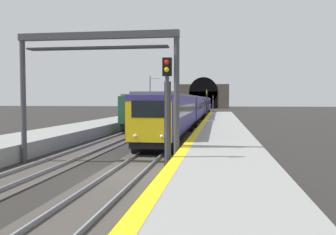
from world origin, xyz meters
name	(u,v)px	position (x,y,z in m)	size (l,w,h in m)	color
ground_plane	(127,175)	(0.00, 0.00, 0.00)	(320.00, 320.00, 0.00)	#282623
platform_right	(222,167)	(0.00, -4.15, 0.47)	(112.00, 4.11, 0.94)	gray
platform_right_edge_strip	(180,155)	(0.00, -2.34, 0.94)	(112.00, 0.50, 0.01)	yellow
track_main_line	(127,174)	(0.00, 0.00, 0.04)	(160.00, 2.82, 0.21)	#423D38
track_adjacent_line	(35,171)	(0.00, 4.37, 0.04)	(160.00, 2.68, 0.21)	#423D38
train_main_approaching	(196,106)	(46.01, 0.00, 2.17)	(82.60, 2.90, 3.79)	navy
train_adjacent_platform	(172,106)	(47.13, 4.37, 2.22)	(59.38, 3.22, 4.75)	#235638
railway_signal_near	(167,108)	(-0.61, -1.87, 2.96)	(0.39, 0.38, 5.04)	#38383D
railway_signal_mid	(207,101)	(43.16, -1.87, 3.05)	(0.39, 0.38, 5.02)	#38383D
railway_signal_far	(213,101)	(93.86, -1.87, 2.83)	(0.39, 0.38, 4.63)	#4C4C54
overhead_signal_gantry	(97,65)	(2.42, 2.18, 5.10)	(0.70, 8.43, 6.74)	#3F3F47
tunnel_portal	(203,96)	(119.74, 2.18, 4.53)	(2.63, 18.78, 11.56)	#51473D
catenary_mast_near	(150,95)	(61.27, 10.94, 4.32)	(0.22, 2.14, 8.42)	#595B60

